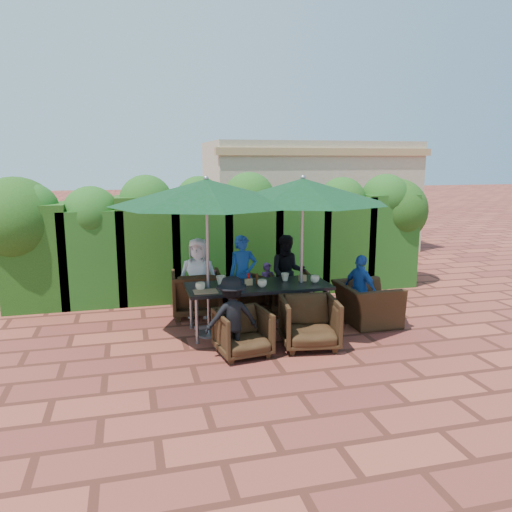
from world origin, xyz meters
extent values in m
plane|color=brown|center=(0.00, 0.00, 0.00)|extent=(80.00, 80.00, 0.00)
cube|color=black|center=(0.10, 0.04, 0.72)|extent=(2.26, 0.90, 0.05)
cube|color=gray|center=(0.10, 0.04, 0.12)|extent=(2.06, 0.05, 0.05)
cylinder|color=gray|center=(-0.93, -0.31, 0.35)|extent=(0.05, 0.05, 0.70)
cylinder|color=gray|center=(-0.93, 0.39, 0.35)|extent=(0.05, 0.05, 0.70)
cylinder|color=gray|center=(1.13, -0.31, 0.35)|extent=(0.05, 0.05, 0.70)
cylinder|color=gray|center=(1.13, 0.39, 0.35)|extent=(0.05, 0.05, 0.70)
cylinder|color=gray|center=(-0.70, 0.05, 0.01)|extent=(0.44, 0.44, 0.03)
cylinder|color=gray|center=(-0.70, 0.05, 1.20)|extent=(0.04, 0.04, 2.40)
cone|color=black|center=(-0.70, 0.05, 2.22)|extent=(2.90, 2.90, 0.38)
sphere|color=gray|center=(-0.70, 0.05, 2.42)|extent=(0.08, 0.08, 0.08)
cylinder|color=gray|center=(0.81, 0.01, 0.01)|extent=(0.44, 0.44, 0.03)
cylinder|color=gray|center=(0.81, 0.01, 1.20)|extent=(0.04, 0.04, 2.40)
cone|color=black|center=(0.81, 0.01, 2.22)|extent=(2.69, 2.69, 0.38)
sphere|color=gray|center=(0.81, 0.01, 2.42)|extent=(0.08, 0.08, 0.08)
imported|color=black|center=(-0.75, 1.09, 0.43)|extent=(0.90, 0.85, 0.86)
imported|color=black|center=(0.07, 1.01, 0.37)|extent=(0.91, 0.89, 0.74)
imported|color=black|center=(0.93, 0.96, 0.38)|extent=(0.83, 0.79, 0.77)
imported|color=black|center=(-0.37, -0.91, 0.36)|extent=(0.78, 0.75, 0.72)
imported|color=black|center=(0.63, -0.85, 0.41)|extent=(0.88, 0.84, 0.81)
imported|color=black|center=(1.95, -0.05, 0.45)|extent=(0.67, 1.02, 0.89)
imported|color=white|center=(-0.72, 1.01, 0.69)|extent=(0.77, 0.58, 1.38)
imported|color=#2155B2|center=(0.07, 1.00, 0.70)|extent=(0.52, 0.43, 1.40)
imported|color=black|center=(0.90, 1.00, 0.69)|extent=(0.74, 0.55, 1.37)
imported|color=black|center=(-0.53, -0.93, 0.57)|extent=(0.76, 0.40, 1.14)
imported|color=#2155B2|center=(1.82, -0.05, 0.58)|extent=(0.56, 0.76, 1.16)
imported|color=#BF435C|center=(-0.40, 1.19, 0.39)|extent=(0.32, 0.28, 0.77)
imported|color=#85489D|center=(0.57, 1.18, 0.42)|extent=(0.32, 0.27, 0.85)
imported|color=#258B3C|center=(1.73, 4.34, 0.79)|extent=(1.50, 0.62, 1.57)
imported|color=#BF435C|center=(2.22, 4.43, 0.79)|extent=(0.84, 0.62, 1.59)
imported|color=gray|center=(3.39, 4.32, 0.87)|extent=(1.07, 1.20, 1.74)
imported|color=beige|center=(-0.83, -0.06, 0.81)|extent=(0.15, 0.15, 0.12)
imported|color=beige|center=(-0.47, 0.18, 0.82)|extent=(0.16, 0.16, 0.15)
imported|color=beige|center=(0.12, -0.12, 0.81)|extent=(0.15, 0.15, 0.12)
imported|color=beige|center=(0.59, 0.19, 0.81)|extent=(0.13, 0.13, 0.13)
imported|color=beige|center=(1.02, -0.05, 0.81)|extent=(0.14, 0.14, 0.11)
cylinder|color=#B20C0A|center=(-0.04, 0.14, 0.83)|extent=(0.04, 0.04, 0.17)
cylinder|color=#4C230C|center=(0.09, 0.09, 0.83)|extent=(0.04, 0.04, 0.17)
cube|color=#A1704E|center=(-0.78, -0.20, 0.76)|extent=(0.35, 0.25, 0.02)
cube|color=tan|center=(-0.05, 0.06, 0.80)|extent=(0.12, 0.06, 0.10)
cube|color=tan|center=(0.85, 0.09, 0.80)|extent=(0.12, 0.06, 0.10)
cube|color=#18320D|center=(-3.50, 2.30, 0.96)|extent=(1.15, 0.95, 1.92)
sphere|color=#18320D|center=(-3.50, 2.30, 1.82)|extent=(0.93, 0.93, 0.93)
cube|color=#18320D|center=(-2.50, 2.30, 0.90)|extent=(1.15, 0.95, 1.79)
sphere|color=#18320D|center=(-2.50, 2.30, 1.69)|extent=(1.06, 1.06, 1.06)
cube|color=#18320D|center=(-1.50, 2.30, 1.01)|extent=(1.15, 0.95, 2.02)
sphere|color=#18320D|center=(-1.50, 2.30, 1.92)|extent=(1.00, 1.00, 1.00)
cube|color=#18320D|center=(-0.50, 2.30, 1.02)|extent=(1.15, 0.95, 2.03)
sphere|color=#18320D|center=(-0.50, 2.30, 1.93)|extent=(0.90, 0.90, 0.90)
cube|color=#18320D|center=(0.50, 2.30, 1.02)|extent=(1.15, 0.95, 2.04)
sphere|color=#18320D|center=(0.50, 2.30, 1.94)|extent=(1.03, 1.03, 1.03)
cube|color=#18320D|center=(1.50, 2.30, 0.95)|extent=(1.15, 0.95, 1.90)
sphere|color=#18320D|center=(1.50, 2.30, 1.80)|extent=(0.95, 0.95, 0.95)
cube|color=#18320D|center=(2.50, 2.30, 0.97)|extent=(1.15, 0.95, 1.94)
sphere|color=#18320D|center=(2.50, 2.30, 1.84)|extent=(0.99, 0.99, 0.99)
cube|color=#18320D|center=(3.50, 2.30, 0.99)|extent=(1.15, 0.95, 1.98)
sphere|color=#18320D|center=(3.50, 2.30, 1.88)|extent=(1.04, 1.04, 1.04)
sphere|color=#18320D|center=(-3.80, 2.40, 1.60)|extent=(1.60, 1.60, 1.60)
sphere|color=#18320D|center=(3.80, 2.40, 1.60)|extent=(1.40, 1.40, 1.40)
cube|color=#C0AC8E|center=(3.50, 7.00, 1.60)|extent=(6.00, 3.00, 3.20)
cube|color=tan|center=(3.50, 5.55, 2.90)|extent=(6.20, 0.25, 0.20)
camera|label=1|loc=(-1.85, -7.35, 2.69)|focal=35.00mm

